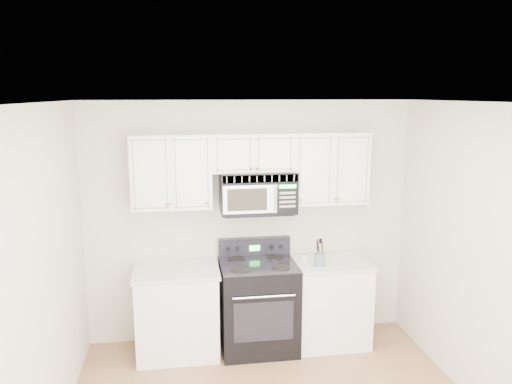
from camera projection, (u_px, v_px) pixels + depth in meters
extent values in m
cube|color=white|center=(284.00, 103.00, 3.46)|extent=(3.50, 3.50, 0.01)
cube|color=#EDE4C4|center=(250.00, 221.00, 5.41)|extent=(3.50, 0.01, 2.60)
cube|color=#EDE4C4|center=(35.00, 294.00, 3.46)|extent=(0.01, 3.50, 2.60)
cube|color=#EDE4C4|center=(497.00, 268.00, 3.98)|extent=(0.01, 3.50, 2.60)
cube|color=white|center=(178.00, 313.00, 5.15)|extent=(0.82, 0.63, 0.88)
cube|color=white|center=(176.00, 270.00, 5.07)|extent=(0.86, 0.65, 0.04)
cube|color=black|center=(179.00, 345.00, 5.27)|extent=(0.82, 0.55, 0.10)
cube|color=white|center=(327.00, 303.00, 5.39)|extent=(0.82, 0.63, 0.88)
cube|color=white|center=(328.00, 262.00, 5.30)|extent=(0.86, 0.65, 0.04)
cube|color=black|center=(325.00, 334.00, 5.51)|extent=(0.82, 0.55, 0.10)
cube|color=black|center=(258.00, 306.00, 5.26)|extent=(0.78, 0.67, 0.92)
cube|color=black|center=(264.00, 322.00, 4.93)|extent=(0.60, 0.01, 0.41)
cylinder|color=silver|center=(264.00, 297.00, 4.85)|extent=(0.62, 0.02, 0.02)
cube|color=black|center=(258.00, 264.00, 5.17)|extent=(0.78, 0.67, 0.02)
cube|color=black|center=(254.00, 247.00, 5.43)|extent=(0.78, 0.08, 0.21)
cube|color=#21DF3E|center=(255.00, 248.00, 5.39)|extent=(0.11, 0.00, 0.06)
cube|color=white|center=(171.00, 171.00, 5.02)|extent=(0.80, 0.33, 0.75)
cube|color=white|center=(329.00, 168.00, 5.26)|extent=(0.80, 0.33, 0.75)
cube|color=white|center=(252.00, 152.00, 5.10)|extent=(0.84, 0.33, 0.39)
sphere|color=#B68848|center=(170.00, 204.00, 4.89)|extent=(0.03, 0.03, 0.03)
sphere|color=#B68848|center=(207.00, 203.00, 4.94)|extent=(0.03, 0.03, 0.03)
sphere|color=#B68848|center=(301.00, 200.00, 5.08)|extent=(0.03, 0.03, 0.03)
sphere|color=#B68848|center=(335.00, 199.00, 5.14)|extent=(0.03, 0.03, 0.03)
sphere|color=#B68848|center=(252.00, 168.00, 4.94)|extent=(0.03, 0.03, 0.03)
sphere|color=#B68848|center=(258.00, 168.00, 4.95)|extent=(0.03, 0.03, 0.03)
cylinder|color=#B6070B|center=(256.00, 173.00, 4.96)|extent=(0.00, 0.00, 0.11)
sphere|color=#B68848|center=(256.00, 179.00, 4.97)|extent=(0.04, 0.04, 0.04)
cube|color=black|center=(258.00, 192.00, 5.16)|extent=(0.78, 0.39, 0.43)
cube|color=#9F9482|center=(261.00, 179.00, 4.95)|extent=(0.76, 0.01, 0.08)
cube|color=#A8AAB6|center=(250.00, 199.00, 4.96)|extent=(0.54, 0.01, 0.29)
cube|color=black|center=(247.00, 200.00, 4.95)|extent=(0.40, 0.01, 0.22)
cube|color=black|center=(287.00, 198.00, 5.02)|extent=(0.21, 0.01, 0.29)
cube|color=#21DF3E|center=(288.00, 186.00, 4.99)|extent=(0.17, 0.00, 0.04)
cylinder|color=silver|center=(276.00, 199.00, 4.96)|extent=(0.02, 0.02, 0.25)
cylinder|color=#4F5B78|center=(320.00, 259.00, 5.13)|extent=(0.11, 0.11, 0.13)
cylinder|color=#8A6241|center=(322.00, 253.00, 5.13)|extent=(0.01, 0.01, 0.23)
cylinder|color=black|center=(318.00, 251.00, 5.14)|extent=(0.01, 0.01, 0.25)
cylinder|color=#8A6241|center=(319.00, 252.00, 5.09)|extent=(0.01, 0.01, 0.27)
cylinder|color=black|center=(322.00, 253.00, 5.13)|extent=(0.01, 0.01, 0.23)
cylinder|color=#8A6241|center=(318.00, 251.00, 5.14)|extent=(0.01, 0.01, 0.25)
cylinder|color=black|center=(319.00, 252.00, 5.09)|extent=(0.01, 0.01, 0.27)
cylinder|color=silver|center=(306.00, 258.00, 5.27)|extent=(0.04, 0.04, 0.07)
cylinder|color=silver|center=(306.00, 254.00, 5.26)|extent=(0.04, 0.04, 0.01)
cylinder|color=silver|center=(303.00, 257.00, 5.29)|extent=(0.04, 0.04, 0.07)
cylinder|color=silver|center=(303.00, 253.00, 5.28)|extent=(0.04, 0.04, 0.01)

